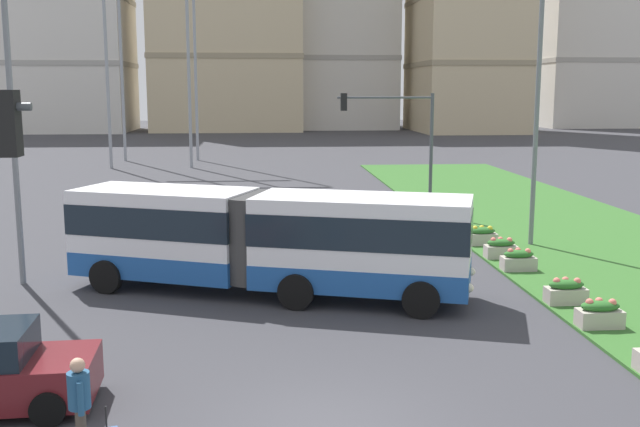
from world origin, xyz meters
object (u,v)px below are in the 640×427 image
object	(u,v)px
pedestrian_crossing	(80,402)
flower_planter_2	(566,291)
flower_planter_4	(501,248)
flower_planter_5	(482,236)
streetlight_left	(12,113)
apartment_tower_west	(47,1)
apartment_tower_east	(583,1)
flower_planter_1	(600,314)
flower_planter_3	(518,260)
articulated_bus	(267,239)
traffic_light_far_right	(399,131)
streetlight_median	(537,107)

from	to	relation	value
pedestrian_crossing	flower_planter_2	xyz separation A→B (m)	(11.36, 7.76, -0.58)
flower_planter_4	flower_planter_5	bearing A→B (deg)	90.00
streetlight_left	apartment_tower_west	size ratio (longest dim) A/B	0.27
pedestrian_crossing	apartment_tower_east	world-z (taller)	apartment_tower_east
flower_planter_1	flower_planter_5	xyz separation A→B (m)	(0.00, 9.94, 0.00)
flower_planter_3	apartment_tower_west	size ratio (longest dim) A/B	0.03
flower_planter_5	apartment_tower_west	distance (m)	90.58
flower_planter_5	apartment_tower_west	size ratio (longest dim) A/B	0.03
flower_planter_2	apartment_tower_east	xyz separation A→B (m)	(42.79, 98.07, 19.25)
flower_planter_4	apartment_tower_west	xyz separation A→B (m)	(-37.29, 82.92, 17.42)
pedestrian_crossing	apartment_tower_west	bearing A→B (deg)	105.07
articulated_bus	apartment_tower_east	xyz separation A→B (m)	(51.05, 96.14, 18.02)
flower_planter_3	traffic_light_far_right	bearing A→B (deg)	99.86
articulated_bus	traffic_light_far_right	xyz separation A→B (m)	(6.32, 13.02, 2.37)
flower_planter_5	traffic_light_far_right	world-z (taller)	traffic_light_far_right
flower_planter_3	streetlight_median	size ratio (longest dim) A/B	0.11
flower_planter_2	flower_planter_3	distance (m)	3.82
streetlight_median	flower_planter_2	bearing A→B (deg)	-103.65
pedestrian_crossing	apartment_tower_west	size ratio (longest dim) A/B	0.05
flower_planter_1	flower_planter_4	distance (m)	7.71
articulated_bus	apartment_tower_west	size ratio (longest dim) A/B	0.33
flower_planter_1	traffic_light_far_right	xyz separation A→B (m)	(-1.93, 17.03, 3.60)
articulated_bus	streetlight_median	bearing A→B (deg)	30.11
articulated_bus	traffic_light_far_right	distance (m)	14.66
pedestrian_crossing	streetlight_median	world-z (taller)	streetlight_median
pedestrian_crossing	apartment_tower_east	distance (m)	120.34
flower_planter_2	apartment_tower_west	bearing A→B (deg)	112.84
flower_planter_4	streetlight_left	world-z (taller)	streetlight_left
articulated_bus	apartment_tower_east	distance (m)	110.33
articulated_bus	apartment_tower_west	xyz separation A→B (m)	(-29.04, 86.61, 16.20)
flower_planter_4	traffic_light_far_right	bearing A→B (deg)	101.73
pedestrian_crossing	streetlight_left	size ratio (longest dim) A/B	0.18
articulated_bus	streetlight_left	distance (m)	8.54
flower_planter_1	streetlight_left	distance (m)	17.49
flower_planter_1	apartment_tower_west	distance (m)	99.53
flower_planter_2	flower_planter_4	world-z (taller)	same
streetlight_median	apartment_tower_east	bearing A→B (deg)	65.62
flower_planter_1	apartment_tower_east	world-z (taller)	apartment_tower_east
apartment_tower_west	apartment_tower_east	xyz separation A→B (m)	(80.09, 9.52, 1.82)
articulated_bus	flower_planter_3	distance (m)	8.56
flower_planter_2	apartment_tower_east	size ratio (longest dim) A/B	0.03
flower_planter_1	flower_planter_3	world-z (taller)	same
pedestrian_crossing	flower_planter_3	xyz separation A→B (m)	(11.36, 11.59, -0.58)
pedestrian_crossing	traffic_light_far_right	size ratio (longest dim) A/B	0.30
apartment_tower_east	flower_planter_1	bearing A→B (deg)	-113.14
pedestrian_crossing	apartment_tower_west	distance (m)	101.16
pedestrian_crossing	flower_planter_3	world-z (taller)	pedestrian_crossing
streetlight_left	streetlight_median	bearing A→B (deg)	13.14
streetlight_median	apartment_tower_west	xyz separation A→B (m)	(-39.19, 80.72, 12.54)
articulated_bus	apartment_tower_east	world-z (taller)	apartment_tower_east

